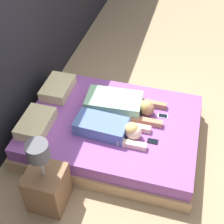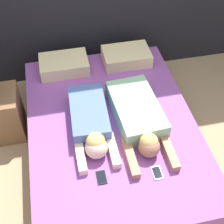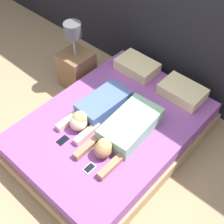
% 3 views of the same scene
% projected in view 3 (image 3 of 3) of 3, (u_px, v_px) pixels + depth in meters
% --- Properties ---
extents(ground_plane, '(12.00, 12.00, 0.00)m').
position_uv_depth(ground_plane, '(112.00, 142.00, 3.67)').
color(ground_plane, '#9E8460').
extents(wall_back, '(12.00, 0.06, 2.60)m').
position_uv_depth(wall_back, '(189.00, 0.00, 3.31)').
color(wall_back, black).
rests_on(wall_back, ground_plane).
extents(bed, '(1.57, 2.14, 0.37)m').
position_uv_depth(bed, '(112.00, 132.00, 3.53)').
color(bed, tan).
rests_on(bed, ground_plane).
extents(pillow_head_left, '(0.50, 0.34, 0.14)m').
position_uv_depth(pillow_head_left, '(137.00, 66.00, 3.91)').
color(pillow_head_left, beige).
rests_on(pillow_head_left, bed).
extents(pillow_head_right, '(0.50, 0.34, 0.14)m').
position_uv_depth(pillow_head_right, '(182.00, 92.00, 3.61)').
color(pillow_head_right, beige).
rests_on(pillow_head_right, bed).
extents(person_left, '(0.35, 0.87, 0.22)m').
position_uv_depth(person_left, '(96.00, 109.00, 3.40)').
color(person_left, '#4C66A5').
rests_on(person_left, bed).
extents(person_right, '(0.43, 1.00, 0.21)m').
position_uv_depth(person_right, '(125.00, 130.00, 3.20)').
color(person_right, '#8CBF99').
rests_on(person_right, bed).
extents(cell_phone_left, '(0.07, 0.12, 0.01)m').
position_uv_depth(cell_phone_left, '(63.00, 140.00, 3.21)').
color(cell_phone_left, black).
rests_on(cell_phone_left, bed).
extents(cell_phone_right, '(0.07, 0.12, 0.01)m').
position_uv_depth(cell_phone_right, '(89.00, 168.00, 2.99)').
color(cell_phone_right, silver).
rests_on(cell_phone_right, bed).
extents(nightstand, '(0.38, 0.38, 0.96)m').
position_uv_depth(nightstand, '(77.00, 66.00, 4.10)').
color(nightstand, brown).
rests_on(nightstand, ground_plane).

